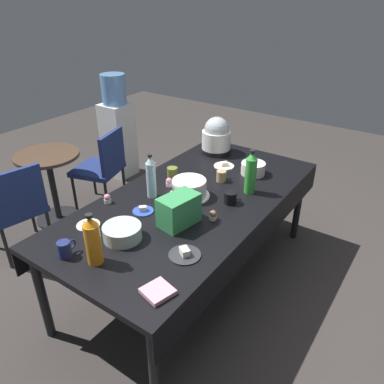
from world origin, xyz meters
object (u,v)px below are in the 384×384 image
at_px(dessert_plate_white, 88,224).
at_px(cupcake_mint, 107,199).
at_px(soda_carton, 179,210).
at_px(dessert_plate_cobalt, 143,210).
at_px(glass_salad_bowl, 122,232).
at_px(ceramic_snack_bowl, 253,168).
at_px(frosted_layer_cake, 189,188).
at_px(soda_bottle_orange_juice, 93,240).
at_px(soda_bottle_water, 151,177).
at_px(slow_cooker, 216,136).
at_px(coffee_mug_black, 230,197).
at_px(round_cafe_table, 51,175).
at_px(potluck_table, 192,205).
at_px(cupcake_lemon, 169,182).
at_px(soda_bottle_lime_soda, 251,173).
at_px(water_cooler, 117,129).
at_px(coffee_mug_olive, 172,173).
at_px(dessert_plate_cream, 224,165).
at_px(coffee_mug_navy, 65,249).
at_px(cupcake_rose, 213,215).
at_px(maroon_chair_right, 103,165).
at_px(dessert_plate_charcoal, 185,254).
at_px(maroon_chair_left, 16,205).
at_px(coffee_mug_tan, 221,176).

xyz_separation_m(dessert_plate_white, cupcake_mint, (0.28, 0.11, 0.02)).
bearing_deg(soda_carton, dessert_plate_cobalt, 104.24).
xyz_separation_m(glass_salad_bowl, ceramic_snack_bowl, (1.26, -0.24, 0.01)).
xyz_separation_m(frosted_layer_cake, cupcake_mint, (-0.41, 0.42, -0.03)).
bearing_deg(soda_bottle_orange_juice, soda_bottle_water, 16.58).
bearing_deg(soda_bottle_orange_juice, slow_cooker, 9.09).
xyz_separation_m(dessert_plate_white, coffee_mug_black, (0.77, -0.61, 0.03)).
height_order(glass_salad_bowl, cupcake_mint, glass_salad_bowl).
relative_size(coffee_mug_black, round_cafe_table, 0.18).
relative_size(potluck_table, cupcake_mint, 32.59).
bearing_deg(cupcake_lemon, soda_bottle_lime_soda, -64.47).
bearing_deg(water_cooler, dessert_plate_cobalt, -130.43).
relative_size(ceramic_snack_bowl, coffee_mug_olive, 1.59).
distance_m(dessert_plate_cream, coffee_mug_navy, 1.57).
relative_size(cupcake_rose, maroon_chair_right, 0.08).
relative_size(cupcake_mint, cupcake_lemon, 1.00).
relative_size(dessert_plate_charcoal, water_cooler, 0.15).
bearing_deg(maroon_chair_right, coffee_mug_olive, -102.14).
distance_m(slow_cooker, soda_bottle_lime_soda, 0.80).
height_order(dessert_plate_cream, soda_bottle_orange_juice, soda_bottle_orange_juice).
xyz_separation_m(dessert_plate_cobalt, soda_bottle_lime_soda, (0.66, -0.47, 0.15)).
height_order(slow_cooker, dessert_plate_charcoal, slow_cooker).
relative_size(coffee_mug_black, coffee_mug_olive, 1.04).
height_order(ceramic_snack_bowl, dessert_plate_white, ceramic_snack_bowl).
bearing_deg(ceramic_snack_bowl, dessert_plate_cobalt, 159.99).
bearing_deg(coffee_mug_black, coffee_mug_navy, 156.04).
bearing_deg(maroon_chair_left, coffee_mug_black, -68.34).
xyz_separation_m(frosted_layer_cake, cupcake_lemon, (0.04, 0.22, -0.03)).
height_order(cupcake_mint, coffee_mug_navy, coffee_mug_navy).
bearing_deg(potluck_table, soda_bottle_lime_soda, -43.16).
bearing_deg(glass_salad_bowl, potluck_table, -5.60).
bearing_deg(cupcake_rose, soda_carton, 136.29).
xyz_separation_m(slow_cooker, soda_carton, (-1.15, -0.43, -0.05)).
bearing_deg(cupcake_lemon, slow_cooker, 4.06).
distance_m(coffee_mug_olive, soda_carton, 0.67).
xyz_separation_m(dessert_plate_charcoal, maroon_chair_left, (0.00, 1.75, -0.27)).
relative_size(frosted_layer_cake, maroon_chair_left, 0.35).
xyz_separation_m(dessert_plate_charcoal, coffee_mug_olive, (0.75, 0.66, 0.03)).
relative_size(frosted_layer_cake, dessert_plate_white, 2.00).
xyz_separation_m(soda_bottle_water, soda_carton, (-0.17, -0.37, -0.06)).
bearing_deg(dessert_plate_cream, maroon_chair_left, 131.50).
distance_m(cupcake_mint, round_cafe_table, 1.26).
bearing_deg(coffee_mug_tan, dessert_plate_charcoal, -161.50).
xyz_separation_m(cupcake_lemon, coffee_mug_navy, (-1.01, -0.04, 0.02)).
xyz_separation_m(dessert_plate_cream, dessert_plate_cobalt, (-0.95, 0.08, 0.00)).
bearing_deg(slow_cooker, potluck_table, -159.72).
xyz_separation_m(cupcake_lemon, coffee_mug_black, (0.04, -0.51, 0.01)).
bearing_deg(cupcake_lemon, glass_salad_bowl, -164.95).
bearing_deg(soda_bottle_lime_soda, coffee_mug_tan, 81.67).
bearing_deg(dessert_plate_cobalt, soda_carton, -85.05).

